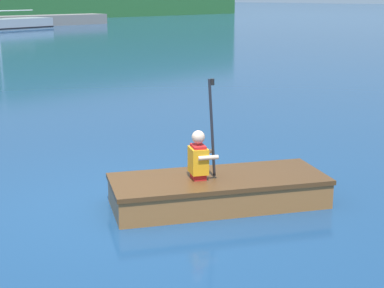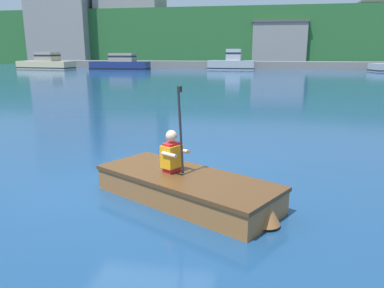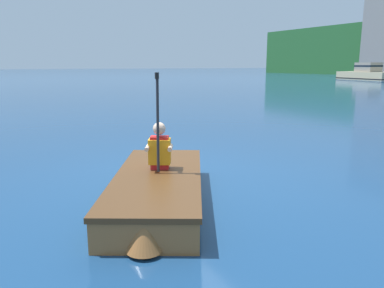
{
  "view_description": "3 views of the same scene",
  "coord_description": "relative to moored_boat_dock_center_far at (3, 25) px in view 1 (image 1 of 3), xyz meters",
  "views": [
    {
      "loc": [
        -4.35,
        -5.77,
        2.7
      ],
      "look_at": [
        1.0,
        -0.25,
        0.74
      ],
      "focal_mm": 55.0,
      "sensor_mm": 36.0,
      "label": 1
    },
    {
      "loc": [
        2.03,
        -5.84,
        2.16
      ],
      "look_at": [
        1.0,
        -0.25,
        0.74
      ],
      "focal_mm": 35.0,
      "sensor_mm": 36.0,
      "label": 2
    },
    {
      "loc": [
        5.26,
        -2.59,
        1.77
      ],
      "look_at": [
        1.0,
        -0.25,
        0.74
      ],
      "focal_mm": 35.0,
      "sensor_mm": 36.0,
      "label": 3
    }
  ],
  "objects": [
    {
      "name": "moored_boat_dock_center_far",
      "position": [
        0.0,
        0.0,
        0.0
      ],
      "size": [
        8.26,
        3.84,
        6.75
      ],
      "color": "#9EA3A8",
      "rests_on": "ground"
    },
    {
      "name": "person_paddler",
      "position": [
        -16.61,
        -38.36,
        0.27
      ],
      "size": [
        0.44,
        0.44,
        1.29
      ],
      "color": "red",
      "rests_on": "rowboat_foreground"
    },
    {
      "name": "ground_plane",
      "position": [
        -17.38,
        -37.74,
        -0.4
      ],
      "size": [
        300.0,
        300.0,
        0.0
      ],
      "primitive_type": "plane",
      "color": "navy"
    },
    {
      "name": "rowboat_foreground",
      "position": [
        -16.34,
        -38.51,
        -0.18
      ],
      "size": [
        2.99,
        2.33,
        0.39
      ],
      "color": "#935B2D",
      "rests_on": "ground"
    }
  ]
}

